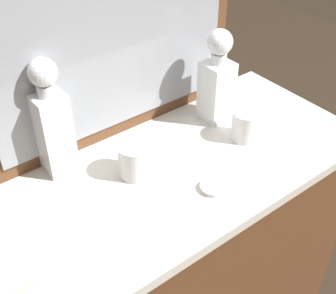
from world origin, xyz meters
name	(u,v)px	position (x,y,z in m)	size (l,w,h in m)	color
dresser	(168,273)	(0.00, 0.00, 0.42)	(1.12, 0.49, 0.85)	brown
dresser_mirror	(111,13)	(0.00, 0.23, 1.20)	(0.77, 0.03, 0.71)	brown
crystal_decanter_rear	(53,128)	(-0.21, 0.18, 0.98)	(0.08, 0.08, 0.31)	white
crystal_decanter_far_right	(217,84)	(0.26, 0.11, 0.96)	(0.08, 0.08, 0.28)	white
crystal_tumbler_right	(246,126)	(0.26, -0.02, 0.89)	(0.08, 0.08, 0.09)	white
crystal_tumbler_front	(135,161)	(-0.07, 0.04, 0.89)	(0.09, 0.09, 0.09)	white
porcelain_dish	(213,187)	(0.05, -0.12, 0.85)	(0.06, 0.06, 0.01)	silver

